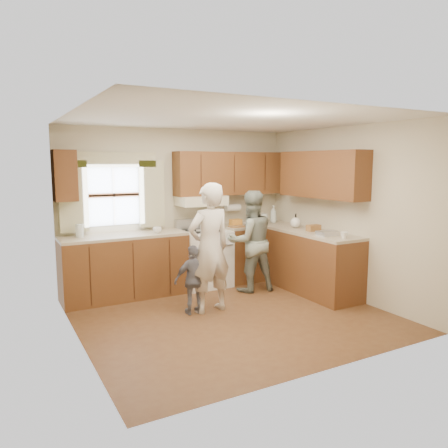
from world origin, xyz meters
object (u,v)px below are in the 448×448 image
woman_right (251,241)px  stove (204,257)px  woman_left (209,248)px  child (194,280)px

woman_right → stove: bearing=-41.0°
woman_left → child: bearing=-8.4°
woman_left → child: (-0.22, 0.01, -0.40)m
stove → woman_right: size_ratio=0.69×
woman_right → child: bearing=31.9°
stove → woman_left: 1.29m
woman_left → child: size_ratio=1.88×
woman_left → child: 0.46m
stove → woman_right: woman_right is taller
stove → child: bearing=-121.6°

